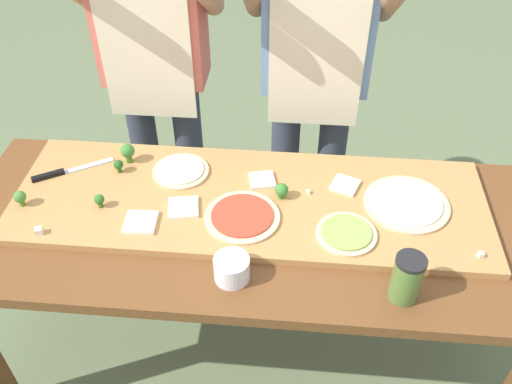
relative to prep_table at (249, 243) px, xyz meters
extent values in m
plane|color=#60704C|center=(0.00, 0.00, -0.67)|extent=(8.00, 8.00, 0.00)
cube|color=brown|center=(-0.88, 0.31, -0.31)|extent=(0.07, 0.07, 0.73)
cube|color=brown|center=(0.88, 0.31, -0.31)|extent=(0.07, 0.07, 0.73)
cube|color=brown|center=(0.00, 0.00, 0.08)|extent=(1.88, 0.74, 0.04)
cube|color=#B27F47|center=(-0.01, 0.08, 0.11)|extent=(1.56, 0.52, 0.03)
cube|color=#B7BABF|center=(-0.58, 0.20, 0.13)|extent=(0.16, 0.11, 0.00)
cube|color=black|center=(-0.70, 0.13, 0.13)|extent=(0.10, 0.07, 0.02)
cylinder|color=beige|center=(0.31, -0.06, 0.13)|extent=(0.19, 0.19, 0.01)
cylinder|color=#899E4C|center=(0.31, -0.06, 0.14)|extent=(0.15, 0.15, 0.01)
cylinder|color=beige|center=(-0.25, 0.19, 0.13)|extent=(0.19, 0.19, 0.01)
cylinder|color=beige|center=(-0.25, 0.19, 0.14)|extent=(0.16, 0.16, 0.01)
cylinder|color=beige|center=(-0.02, -0.01, 0.13)|extent=(0.24, 0.24, 0.01)
cylinder|color=#BC3D28|center=(-0.02, -0.01, 0.14)|extent=(0.20, 0.20, 0.01)
cylinder|color=beige|center=(0.51, 0.09, 0.13)|extent=(0.28, 0.28, 0.01)
cylinder|color=silver|center=(0.51, 0.09, 0.14)|extent=(0.23, 0.23, 0.01)
cube|color=silver|center=(0.03, 0.17, 0.13)|extent=(0.10, 0.10, 0.01)
cube|color=silver|center=(0.31, 0.17, 0.13)|extent=(0.11, 0.11, 0.01)
cube|color=silver|center=(-0.21, 0.01, 0.13)|extent=(0.11, 0.11, 0.01)
cube|color=silver|center=(-0.33, -0.07, 0.13)|extent=(0.10, 0.10, 0.01)
cylinder|color=#2C5915|center=(-0.47, 0.18, 0.14)|extent=(0.01, 0.01, 0.02)
sphere|color=#23561E|center=(-0.47, 0.18, 0.16)|extent=(0.03, 0.03, 0.03)
cylinder|color=#366618|center=(-0.48, 0.00, 0.14)|extent=(0.01, 0.01, 0.02)
sphere|color=#2D6623|center=(-0.48, 0.00, 0.16)|extent=(0.03, 0.03, 0.03)
cylinder|color=#3F7220|center=(0.10, 0.09, 0.13)|extent=(0.02, 0.02, 0.02)
sphere|color=#38752D|center=(0.10, 0.09, 0.16)|extent=(0.04, 0.04, 0.04)
cylinder|color=#487A23|center=(-0.74, -0.01, 0.14)|extent=(0.02, 0.02, 0.02)
sphere|color=#427F33|center=(-0.74, -0.01, 0.16)|extent=(0.04, 0.04, 0.04)
cylinder|color=#3F7220|center=(-0.45, 0.24, 0.14)|extent=(0.02, 0.02, 0.03)
sphere|color=#38752D|center=(-0.45, 0.24, 0.17)|extent=(0.05, 0.05, 0.05)
cube|color=silver|center=(-0.63, -0.13, 0.14)|extent=(0.03, 0.03, 0.02)
cube|color=white|center=(0.19, 0.12, 0.13)|extent=(0.01, 0.01, 0.01)
cube|color=silver|center=(0.70, -0.11, 0.13)|extent=(0.02, 0.02, 0.02)
cylinder|color=white|center=(-0.02, -0.23, 0.14)|extent=(0.10, 0.10, 0.08)
cylinder|color=white|center=(-0.02, -0.23, 0.12)|extent=(0.09, 0.09, 0.04)
cylinder|color=#517033|center=(0.46, -0.26, 0.17)|extent=(0.08, 0.08, 0.14)
cylinder|color=black|center=(0.46, -0.26, 0.25)|extent=(0.08, 0.08, 0.01)
cylinder|color=#333847|center=(-0.53, 0.65, -0.22)|extent=(0.12, 0.12, 0.90)
cylinder|color=#333847|center=(-0.33, 0.65, -0.22)|extent=(0.12, 0.12, 0.90)
cube|color=#DB6B5B|center=(-0.43, 0.65, 0.50)|extent=(0.40, 0.20, 0.55)
cube|color=beige|center=(-0.43, 0.54, 0.42)|extent=(0.34, 0.01, 0.60)
cylinder|color=#333847|center=(0.09, 0.65, -0.22)|extent=(0.12, 0.12, 0.90)
cylinder|color=#333847|center=(0.29, 0.65, -0.22)|extent=(0.12, 0.12, 0.90)
cube|color=#6689B2|center=(0.19, 0.65, 0.50)|extent=(0.40, 0.20, 0.55)
cube|color=beige|center=(0.19, 0.54, 0.42)|extent=(0.34, 0.01, 0.60)
camera|label=1|loc=(0.13, -1.24, 1.34)|focal=38.44mm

